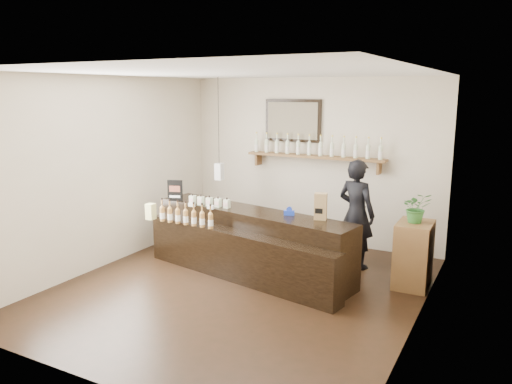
{
  "coord_description": "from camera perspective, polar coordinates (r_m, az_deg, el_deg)",
  "views": [
    {
      "loc": [
        3.12,
        -5.41,
        2.58
      ],
      "look_at": [
        -0.12,
        0.7,
        1.17
      ],
      "focal_mm": 35.0,
      "sensor_mm": 36.0,
      "label": 1
    }
  ],
  "objects": [
    {
      "name": "potted_plant",
      "position": [
        6.84,
        17.87,
        -1.7
      ],
      "size": [
        0.46,
        0.44,
        0.4
      ],
      "primitive_type": "imported",
      "rotation": [
        0.0,
        0.0,
        0.43
      ],
      "color": "#2F6A2A",
      "rests_on": "side_cabinet"
    },
    {
      "name": "side_cabinet",
      "position": [
        7.01,
        17.55,
        -6.83
      ],
      "size": [
        0.45,
        0.61,
        0.88
      ],
      "color": "brown",
      "rests_on": "ground"
    },
    {
      "name": "tape_dispenser",
      "position": [
        6.87,
        3.82,
        -2.29
      ],
      "size": [
        0.15,
        0.1,
        0.12
      ],
      "color": "#1B3AC0",
      "rests_on": "counter"
    },
    {
      "name": "ground",
      "position": [
        6.75,
        -1.89,
        -10.97
      ],
      "size": [
        5.0,
        5.0,
        0.0
      ],
      "primitive_type": "plane",
      "color": "black",
      "rests_on": "ground"
    },
    {
      "name": "counter",
      "position": [
        7.18,
        -1.0,
        -5.98
      ],
      "size": [
        3.27,
        1.46,
        1.05
      ],
      "color": "black",
      "rests_on": "ground"
    },
    {
      "name": "promo_sign",
      "position": [
        7.82,
        -9.23,
        0.17
      ],
      "size": [
        0.23,
        0.1,
        0.33
      ],
      "color": "black",
      "rests_on": "counter"
    },
    {
      "name": "back_wall_decor",
      "position": [
        8.48,
        5.19,
        5.87
      ],
      "size": [
        2.66,
        0.96,
        1.69
      ],
      "color": "brown",
      "rests_on": "ground"
    },
    {
      "name": "shopkeeper",
      "position": [
        7.43,
        11.42,
        -1.67
      ],
      "size": [
        0.76,
        0.61,
        1.83
      ],
      "primitive_type": "imported",
      "rotation": [
        0.0,
        0.0,
        2.85
      ],
      "color": "black",
      "rests_on": "ground"
    },
    {
      "name": "paper_bag",
      "position": [
        6.66,
        7.4,
        -1.64
      ],
      "size": [
        0.19,
        0.16,
        0.36
      ],
      "color": "olive",
      "rests_on": "counter"
    },
    {
      "name": "room_shell",
      "position": [
        6.3,
        -1.99,
        3.5
      ],
      "size": [
        5.0,
        5.0,
        5.0
      ],
      "color": "beige",
      "rests_on": "ground"
    }
  ]
}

